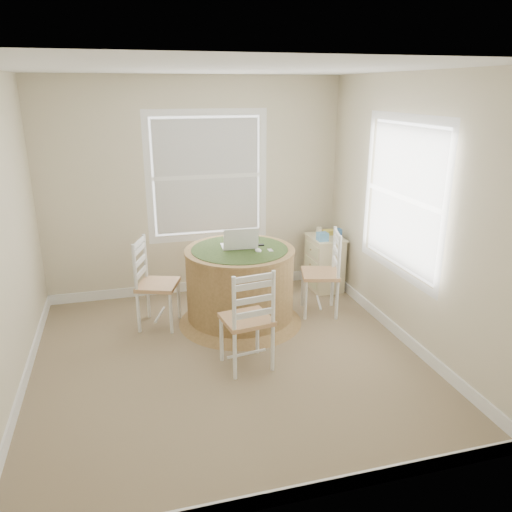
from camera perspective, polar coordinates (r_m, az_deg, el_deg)
name	(u,v)px	position (r m, az deg, el deg)	size (l,w,h in m)	color
room	(240,222)	(4.53, -1.83, 3.92)	(3.64, 3.64, 2.64)	#937E5D
round_table	(240,283)	(5.39, -1.84, -3.08)	(1.35, 1.35, 0.84)	#9E7947
chair_left	(158,284)	(5.40, -11.16, -3.18)	(0.42, 0.40, 0.95)	white
chair_near	(246,319)	(4.53, -1.10, -7.18)	(0.42, 0.40, 0.95)	white
chair_right	(320,273)	(5.65, 7.34, -1.99)	(0.42, 0.40, 0.95)	white
laptop	(239,245)	(5.30, -1.92, 1.31)	(0.39, 0.34, 0.25)	white
mouse	(258,250)	(5.18, 0.25, 0.65)	(0.07, 0.11, 0.04)	white
phone	(270,251)	(5.21, 1.65, 0.62)	(0.04, 0.09, 0.02)	#B7BABF
keys	(261,245)	(5.36, 0.57, 1.22)	(0.06, 0.05, 0.03)	black
corner_chest	(324,263)	(6.40, 7.81, -0.75)	(0.40, 0.53, 0.69)	beige
tissue_box	(323,236)	(6.13, 7.65, 2.25)	(0.12, 0.12, 0.10)	#5799C9
box_yellow	(328,232)	(6.37, 8.28, 2.68)	(0.15, 0.10, 0.06)	#F0D855
box_blue	(336,233)	(6.24, 9.19, 2.58)	(0.08, 0.08, 0.12)	#3564A1
cup_cream	(320,231)	(6.37, 7.31, 2.85)	(0.07, 0.07, 0.09)	beige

